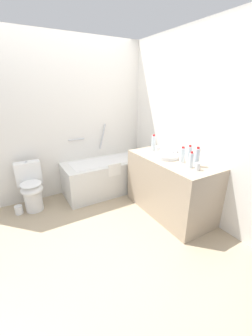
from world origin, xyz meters
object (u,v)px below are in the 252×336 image
object	(u,v)px
bathtub	(107,175)
sink_basin	(167,156)
drinking_glass_1	(158,149)
toilet	(31,188)
sink_faucet	(177,153)
water_bottle_3	(189,155)
water_bottle_2	(191,160)
water_bottle_4	(182,155)
drinking_glass_0	(198,166)
water_bottle_0	(197,157)
toilet_paper_roll	(19,210)
water_bottle_1	(153,143)

from	to	relation	value
bathtub	sink_basin	size ratio (longest dim) A/B	4.39
sink_basin	drinking_glass_1	xyz separation A→B (m)	(0.05, 0.26, 0.02)
toilet	sink_faucet	distance (m)	2.21
toilet	water_bottle_3	size ratio (longest dim) A/B	2.89
water_bottle_2	water_bottle_4	size ratio (longest dim) A/B	0.97
sink_basin	water_bottle_4	bearing A→B (deg)	-78.22
toilet	water_bottle_4	world-z (taller)	water_bottle_4
toilet	drinking_glass_0	world-z (taller)	drinking_glass_0
water_bottle_0	drinking_glass_1	size ratio (longest dim) A/B	2.75
water_bottle_0	toilet_paper_roll	size ratio (longest dim) A/B	1.93
bathtub	toilet_paper_roll	distance (m)	1.47
toilet_paper_roll	water_bottle_3	bearing A→B (deg)	-33.94
water_bottle_1	water_bottle_4	distance (m)	0.61
bathtub	water_bottle_4	distance (m)	1.47
sink_faucet	toilet	bearing A→B (deg)	151.69
water_bottle_0	water_bottle_1	distance (m)	0.82
sink_basin	sink_faucet	world-z (taller)	sink_faucet
drinking_glass_0	sink_faucet	bearing A→B (deg)	70.68
sink_faucet	water_bottle_1	xyz separation A→B (m)	(-0.15, 0.37, 0.09)
sink_faucet	water_bottle_3	world-z (taller)	water_bottle_3
toilet	water_bottle_4	distance (m)	2.23
water_bottle_0	water_bottle_1	size ratio (longest dim) A/B	1.00
sink_faucet	toilet_paper_roll	bearing A→B (deg)	155.15
sink_basin	water_bottle_3	distance (m)	0.37
bathtub	water_bottle_2	distance (m)	1.63
water_bottle_2	drinking_glass_1	distance (m)	0.71
drinking_glass_1	water_bottle_1	bearing A→B (deg)	89.27
drinking_glass_0	water_bottle_4	bearing A→B (deg)	81.47
water_bottle_3	drinking_glass_1	bearing A→B (deg)	90.67
drinking_glass_0	toilet_paper_roll	bearing A→B (deg)	141.70
bathtub	water_bottle_2	world-z (taller)	bathtub
bathtub	drinking_glass_1	xyz separation A→B (m)	(0.51, -0.73, 0.58)
water_bottle_2	water_bottle_4	distance (m)	0.21
water_bottle_2	drinking_glass_0	world-z (taller)	water_bottle_2
drinking_glass_0	drinking_glass_1	size ratio (longest dim) A/B	0.98
bathtub	drinking_glass_1	distance (m)	1.06
sink_faucet	sink_basin	bearing A→B (deg)	180.00
sink_basin	drinking_glass_0	xyz separation A→B (m)	(0.01, -0.54, 0.02)
water_bottle_3	drinking_glass_1	distance (m)	0.61
toilet	water_bottle_2	size ratio (longest dim) A/B	3.59
bathtub	water_bottle_2	size ratio (longest dim) A/B	7.30
sink_faucet	drinking_glass_1	bearing A→B (deg)	119.50
water_bottle_3	water_bottle_4	bearing A→B (deg)	92.48
water_bottle_0	toilet_paper_roll	bearing A→B (deg)	144.49
water_bottle_3	water_bottle_4	xyz separation A→B (m)	(-0.00, 0.11, -0.02)
water_bottle_4	drinking_glass_0	xyz separation A→B (m)	(-0.04, -0.30, -0.05)
sink_basin	toilet	bearing A→B (deg)	149.00
bathtub	water_bottle_3	xyz separation A→B (m)	(0.52, -1.34, 0.65)
sink_faucet	water_bottle_0	distance (m)	0.47
water_bottle_0	toilet_paper_roll	distance (m)	2.62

